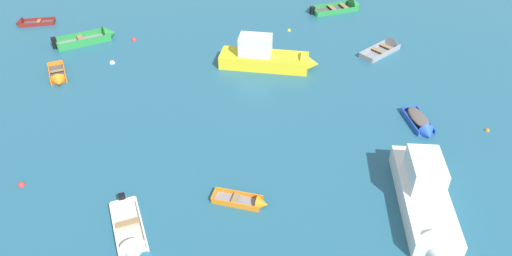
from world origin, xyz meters
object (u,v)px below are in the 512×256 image
(mooring_buoy_between_boats_right, at_px, (289,31))
(mooring_buoy_outer_edge, at_px, (22,185))
(motor_launch_yellow_near_left, at_px, (270,58))
(rowboat_green_back_row_right, at_px, (347,7))
(motor_launch_white_distant_center, at_px, (426,202))
(rowboat_green_foreground_center, at_px, (96,37))
(mooring_buoy_between_boats_left, at_px, (487,131))
(rowboat_white_back_row_center, at_px, (132,241))
(rowboat_grey_near_camera, at_px, (388,47))
(mooring_buoy_central, at_px, (134,40))
(rowboat_maroon_near_right, at_px, (27,23))
(rowboat_blue_back_row_left, at_px, (422,124))
(rowboat_orange_outer_right, at_px, (58,78))
(rowboat_orange_midfield_left, at_px, (251,202))
(mooring_buoy_trailing, at_px, (112,63))

(mooring_buoy_between_boats_right, height_order, mooring_buoy_outer_edge, mooring_buoy_outer_edge)
(motor_launch_yellow_near_left, bearing_deg, rowboat_green_back_row_right, 47.44)
(motor_launch_white_distant_center, xyz_separation_m, mooring_buoy_between_boats_right, (-2.26, 19.97, -0.74))
(motor_launch_yellow_near_left, xyz_separation_m, mooring_buoy_outer_edge, (-14.13, -9.87, -0.73))
(rowboat_green_foreground_center, relative_size, mooring_buoy_outer_edge, 13.90)
(mooring_buoy_between_boats_left, relative_size, mooring_buoy_between_boats_right, 0.92)
(rowboat_white_back_row_center, height_order, rowboat_grey_near_camera, rowboat_grey_near_camera)
(rowboat_grey_near_camera, relative_size, mooring_buoy_central, 9.84)
(motor_launch_white_distant_center, bearing_deg, rowboat_maroon_near_right, 133.55)
(motor_launch_white_distant_center, bearing_deg, rowboat_blue_back_row_left, 67.06)
(rowboat_blue_back_row_left, bearing_deg, mooring_buoy_between_boats_right, 109.75)
(rowboat_grey_near_camera, height_order, mooring_buoy_central, rowboat_grey_near_camera)
(mooring_buoy_central, bearing_deg, mooring_buoy_between_boats_left, -35.41)
(rowboat_white_back_row_center, xyz_separation_m, rowboat_orange_outer_right, (-5.62, 14.66, -0.01))
(rowboat_green_back_row_right, distance_m, rowboat_blue_back_row_left, 17.22)
(rowboat_grey_near_camera, distance_m, mooring_buoy_between_boats_left, 10.61)
(rowboat_white_back_row_center, distance_m, motor_launch_yellow_near_left, 16.74)
(rowboat_maroon_near_right, relative_size, motor_launch_white_distant_center, 0.41)
(mooring_buoy_between_boats_right, distance_m, mooring_buoy_outer_edge, 22.59)
(mooring_buoy_between_boats_right, bearing_deg, rowboat_grey_near_camera, -31.62)
(rowboat_green_back_row_right, relative_size, rowboat_green_foreground_center, 1.03)
(rowboat_white_back_row_center, height_order, mooring_buoy_between_boats_left, rowboat_white_back_row_center)
(rowboat_white_back_row_center, height_order, mooring_buoy_central, rowboat_white_back_row_center)
(rowboat_maroon_near_right, relative_size, rowboat_green_foreground_center, 0.66)
(rowboat_orange_midfield_left, height_order, mooring_buoy_trailing, rowboat_orange_midfield_left)
(motor_launch_yellow_near_left, height_order, rowboat_green_foreground_center, motor_launch_yellow_near_left)
(rowboat_orange_midfield_left, bearing_deg, motor_launch_yellow_near_left, 76.39)
(rowboat_green_foreground_center, height_order, mooring_buoy_between_boats_left, rowboat_green_foreground_center)
(mooring_buoy_central, bearing_deg, rowboat_maroon_near_right, 154.90)
(rowboat_blue_back_row_left, height_order, mooring_buoy_between_boats_left, rowboat_blue_back_row_left)
(rowboat_white_back_row_center, xyz_separation_m, mooring_buoy_between_boats_right, (10.97, 19.86, -0.17))
(mooring_buoy_between_boats_right, height_order, mooring_buoy_trailing, mooring_buoy_trailing)
(rowboat_green_back_row_right, height_order, mooring_buoy_between_boats_left, rowboat_green_back_row_right)
(mooring_buoy_between_boats_left, xyz_separation_m, mooring_buoy_trailing, (-21.85, 11.17, 0.00))
(rowboat_green_back_row_right, relative_size, mooring_buoy_outer_edge, 14.25)
(rowboat_orange_outer_right, height_order, rowboat_green_back_row_right, rowboat_green_back_row_right)
(motor_launch_white_distant_center, bearing_deg, rowboat_white_back_row_center, 179.54)
(motor_launch_yellow_near_left, xyz_separation_m, motor_launch_white_distant_center, (4.73, -14.51, 0.01))
(rowboat_maroon_near_right, distance_m, rowboat_green_foreground_center, 6.91)
(motor_launch_yellow_near_left, bearing_deg, rowboat_blue_back_row_left, -48.11)
(rowboat_maroon_near_right, relative_size, mooring_buoy_trailing, 8.08)
(mooring_buoy_outer_edge, bearing_deg, rowboat_orange_midfield_left, -14.88)
(motor_launch_yellow_near_left, bearing_deg, rowboat_maroon_near_right, 152.12)
(motor_launch_yellow_near_left, distance_m, rowboat_blue_back_row_left, 11.07)
(rowboat_orange_midfield_left, xyz_separation_m, mooring_buoy_central, (-6.43, 18.37, -0.14))
(rowboat_green_back_row_right, bearing_deg, rowboat_orange_outer_right, -158.72)
(rowboat_green_back_row_right, height_order, motor_launch_white_distant_center, motor_launch_white_distant_center)
(rowboat_orange_midfield_left, bearing_deg, mooring_buoy_central, 109.30)
(rowboat_green_back_row_right, xyz_separation_m, rowboat_grey_near_camera, (0.84, -7.58, -0.02))
(rowboat_blue_back_row_left, xyz_separation_m, mooring_buoy_outer_edge, (-21.51, -1.64, -0.24))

